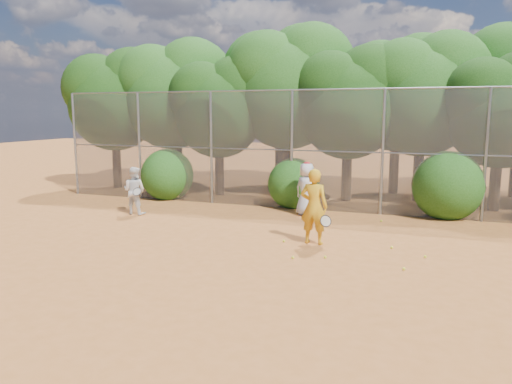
% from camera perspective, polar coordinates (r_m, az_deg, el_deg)
% --- Properties ---
extents(ground, '(80.00, 80.00, 0.00)m').
position_cam_1_polar(ground, '(11.37, 0.39, -7.66)').
color(ground, '#A95C26').
rests_on(ground, ground).
extents(fence_back, '(20.05, 0.09, 4.03)m').
position_cam_1_polar(fence_back, '(16.73, 7.01, 4.86)').
color(fence_back, gray).
rests_on(fence_back, ground).
extents(tree_0, '(4.38, 3.81, 6.00)m').
position_cam_1_polar(tree_0, '(22.51, -15.77, 10.47)').
color(tree_0, black).
rests_on(tree_0, ground).
extents(tree_1, '(4.64, 4.03, 6.35)m').
position_cam_1_polar(tree_1, '(21.60, -9.49, 11.37)').
color(tree_1, black).
rests_on(tree_1, ground).
extents(tree_2, '(3.99, 3.47, 5.47)m').
position_cam_1_polar(tree_2, '(19.82, -4.10, 10.00)').
color(tree_2, black).
rests_on(tree_2, ground).
extents(tree_3, '(4.89, 4.26, 6.70)m').
position_cam_1_polar(tree_3, '(19.93, 3.85, 12.33)').
color(tree_3, black).
rests_on(tree_3, ground).
extents(tree_4, '(4.19, 3.64, 5.73)m').
position_cam_1_polar(tree_4, '(18.75, 10.74, 10.44)').
color(tree_4, black).
rests_on(tree_4, ground).
extents(tree_5, '(4.51, 3.92, 6.17)m').
position_cam_1_polar(tree_5, '(19.31, 18.66, 10.95)').
color(tree_5, black).
rests_on(tree_5, ground).
extents(tree_6, '(3.86, 3.36, 5.29)m').
position_cam_1_polar(tree_6, '(18.37, 26.34, 8.79)').
color(tree_6, black).
rests_on(tree_6, ground).
extents(tree_9, '(4.83, 4.20, 6.62)m').
position_cam_1_polar(tree_9, '(24.10, -8.86, 11.56)').
color(tree_9, black).
rests_on(tree_9, ground).
extents(tree_10, '(5.15, 4.48, 7.06)m').
position_cam_1_polar(tree_10, '(22.33, 2.98, 12.60)').
color(tree_10, black).
rests_on(tree_10, ground).
extents(tree_11, '(4.64, 4.03, 6.35)m').
position_cam_1_polar(tree_11, '(20.96, 16.03, 11.21)').
color(tree_11, black).
rests_on(tree_11, ground).
extents(bush_0, '(2.00, 2.00, 2.00)m').
position_cam_1_polar(bush_0, '(19.30, -10.10, 2.22)').
color(bush_0, '#1B4912').
rests_on(bush_0, ground).
extents(bush_1, '(1.80, 1.80, 1.80)m').
position_cam_1_polar(bush_1, '(17.36, 4.33, 1.23)').
color(bush_1, '#1B4912').
rests_on(bush_1, ground).
extents(bush_2, '(2.20, 2.20, 2.20)m').
position_cam_1_polar(bush_2, '(16.69, 21.09, 1.01)').
color(bush_2, '#1B4912').
rests_on(bush_2, ground).
extents(player_yellow, '(0.87, 0.59, 1.90)m').
position_cam_1_polar(player_yellow, '(12.53, 6.64, -1.66)').
color(player_yellow, gold).
rests_on(player_yellow, ground).
extents(player_teen, '(0.97, 0.79, 1.73)m').
position_cam_1_polar(player_teen, '(15.95, 5.79, 0.35)').
color(player_teen, silver).
rests_on(player_teen, ground).
extents(player_white, '(0.84, 0.72, 1.54)m').
position_cam_1_polar(player_white, '(16.56, -13.73, 0.15)').
color(player_white, silver).
rests_on(player_white, ground).
extents(ball_0, '(0.07, 0.07, 0.07)m').
position_cam_1_polar(ball_0, '(11.50, 7.91, -7.38)').
color(ball_0, yellow).
rests_on(ball_0, ground).
extents(ball_1, '(0.07, 0.07, 0.07)m').
position_cam_1_polar(ball_1, '(12.62, 15.26, -6.12)').
color(ball_1, yellow).
rests_on(ball_1, ground).
extents(ball_2, '(0.07, 0.07, 0.07)m').
position_cam_1_polar(ball_2, '(11.39, 4.25, -7.48)').
color(ball_2, yellow).
rests_on(ball_2, ground).
extents(ball_3, '(0.07, 0.07, 0.07)m').
position_cam_1_polar(ball_3, '(12.06, 18.78, -7.00)').
color(ball_3, yellow).
rests_on(ball_3, ground).
extents(ball_4, '(0.07, 0.07, 0.07)m').
position_cam_1_polar(ball_4, '(12.78, 3.20, -5.61)').
color(ball_4, yellow).
rests_on(ball_4, ground).
extents(ball_5, '(0.07, 0.07, 0.07)m').
position_cam_1_polar(ball_5, '(15.54, 14.13, -3.21)').
color(ball_5, yellow).
rests_on(ball_5, ground).
extents(ball_6, '(0.07, 0.07, 0.07)m').
position_cam_1_polar(ball_6, '(11.02, 16.55, -8.42)').
color(ball_6, yellow).
rests_on(ball_6, ground).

